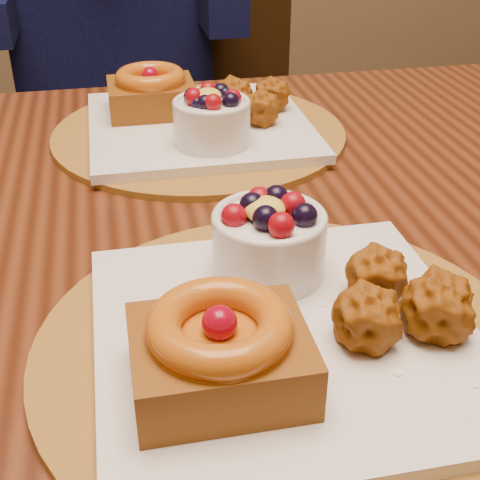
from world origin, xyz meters
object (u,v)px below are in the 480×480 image
object	(u,v)px
dining_table	(231,276)
place_setting_far	(197,118)
place_setting_near	(280,318)
chair_far	(202,122)

from	to	relation	value
dining_table	place_setting_far	world-z (taller)	place_setting_far
dining_table	place_setting_far	xyz separation A→B (m)	(-0.00, 0.21, 0.10)
dining_table	place_setting_near	bearing A→B (deg)	-90.86
place_setting_near	dining_table	bearing A→B (deg)	89.14
place_setting_near	place_setting_far	world-z (taller)	place_setting_near
place_setting_near	chair_far	bearing A→B (deg)	84.83
place_setting_far	chair_far	size ratio (longest dim) A/B	0.40
place_setting_near	place_setting_far	bearing A→B (deg)	89.97
place_setting_far	place_setting_near	bearing A→B (deg)	-90.03
dining_table	place_setting_far	size ratio (longest dim) A/B	4.21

